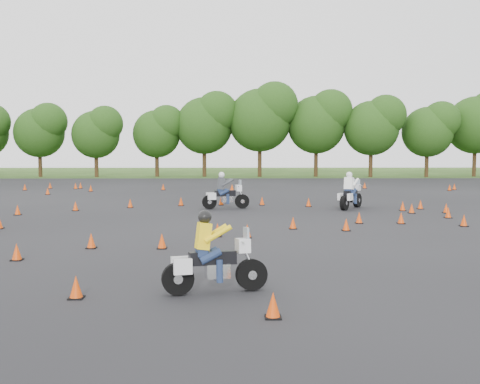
% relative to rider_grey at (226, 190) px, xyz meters
% --- Properties ---
extents(ground, '(140.00, 140.00, 0.00)m').
position_rel_rider_grey_xyz_m(ground, '(0.67, -8.14, -0.95)').
color(ground, '#2D5119').
rests_on(ground, ground).
extents(asphalt_pad, '(62.00, 62.00, 0.00)m').
position_rel_rider_grey_xyz_m(asphalt_pad, '(0.67, -2.14, -0.95)').
color(asphalt_pad, black).
rests_on(asphalt_pad, ground).
extents(treeline, '(87.35, 32.51, 10.92)m').
position_rel_rider_grey_xyz_m(treeline, '(3.17, 26.65, 3.71)').
color(treeline, '#204112').
rests_on(treeline, ground).
extents(traffic_cones, '(36.60, 32.80, 0.45)m').
position_rel_rider_grey_xyz_m(traffic_cones, '(0.61, -2.60, -0.72)').
color(traffic_cones, '#DB4109').
rests_on(traffic_cones, asphalt_pad).
extents(rider_grey, '(2.56, 1.28, 1.89)m').
position_rel_rider_grey_xyz_m(rider_grey, '(0.00, 0.00, 0.00)').
color(rider_grey, '#3A3D41').
rests_on(rider_grey, ground).
extents(rider_yellow, '(2.38, 1.19, 1.76)m').
position_rel_rider_grey_xyz_m(rider_yellow, '(-0.03, -16.17, -0.07)').
color(rider_yellow, yellow).
rests_on(rider_yellow, ground).
extents(rider_white, '(2.02, 2.47, 1.91)m').
position_rel_rider_grey_xyz_m(rider_white, '(6.45, -0.13, 0.01)').
color(rider_white, white).
rests_on(rider_white, ground).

